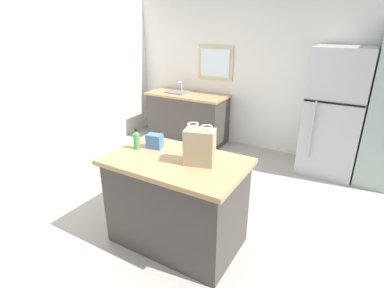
{
  "coord_description": "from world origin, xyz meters",
  "views": [
    {
      "loc": [
        1.43,
        -2.44,
        2.1
      ],
      "look_at": [
        0.02,
        -0.03,
        0.97
      ],
      "focal_mm": 28.14,
      "sensor_mm": 36.0,
      "label": 1
    }
  ],
  "objects_px": {
    "refrigerator": "(334,113)",
    "small_box": "(155,141)",
    "shopping_bag": "(200,147)",
    "bottle": "(136,140)",
    "kitchen_island": "(177,201)"
  },
  "relations": [
    {
      "from": "bottle",
      "to": "small_box",
      "type": "bearing_deg",
      "value": 35.51
    },
    {
      "from": "kitchen_island",
      "to": "small_box",
      "type": "distance_m",
      "value": 0.64
    },
    {
      "from": "shopping_bag",
      "to": "bottle",
      "type": "height_order",
      "value": "shopping_bag"
    },
    {
      "from": "shopping_bag",
      "to": "bottle",
      "type": "xyz_separation_m",
      "value": [
        -0.71,
        -0.01,
        -0.07
      ]
    },
    {
      "from": "kitchen_island",
      "to": "bottle",
      "type": "distance_m",
      "value": 0.73
    },
    {
      "from": "kitchen_island",
      "to": "shopping_bag",
      "type": "relative_size",
      "value": 3.56
    },
    {
      "from": "refrigerator",
      "to": "small_box",
      "type": "bearing_deg",
      "value": -120.72
    },
    {
      "from": "kitchen_island",
      "to": "bottle",
      "type": "bearing_deg",
      "value": 177.41
    },
    {
      "from": "refrigerator",
      "to": "small_box",
      "type": "height_order",
      "value": "refrigerator"
    },
    {
      "from": "bottle",
      "to": "refrigerator",
      "type": "bearing_deg",
      "value": 57.86
    },
    {
      "from": "small_box",
      "to": "kitchen_island",
      "type": "bearing_deg",
      "value": -20.64
    },
    {
      "from": "kitchen_island",
      "to": "shopping_bag",
      "type": "distance_m",
      "value": 0.66
    },
    {
      "from": "small_box",
      "to": "bottle",
      "type": "height_order",
      "value": "bottle"
    },
    {
      "from": "refrigerator",
      "to": "bottle",
      "type": "distance_m",
      "value": 2.91
    },
    {
      "from": "refrigerator",
      "to": "small_box",
      "type": "relative_size",
      "value": 11.75
    }
  ]
}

